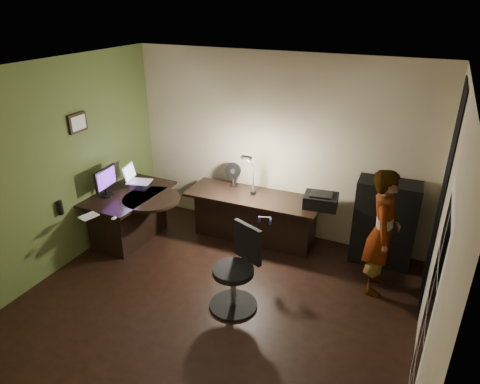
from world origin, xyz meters
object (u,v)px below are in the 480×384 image
at_px(desk_right, 253,218).
at_px(cabinet, 384,223).
at_px(office_chair, 233,271).
at_px(person, 382,233).
at_px(monitor, 106,186).
at_px(desk_left, 131,216).

relative_size(desk_right, cabinet, 1.64).
bearing_deg(office_chair, cabinet, 72.70).
bearing_deg(cabinet, office_chair, -132.06).
height_order(cabinet, person, person).
height_order(desk_right, monitor, monitor).
height_order(office_chair, person, person).
xyz_separation_m(monitor, office_chair, (2.27, -0.57, -0.41)).
distance_m(cabinet, office_chair, 2.23).
relative_size(cabinet, monitor, 2.60).
bearing_deg(person, monitor, 94.55).
xyz_separation_m(desk_left, monitor, (-0.21, -0.21, 0.54)).
relative_size(cabinet, office_chair, 1.17).
distance_m(desk_right, office_chair, 1.55).
bearing_deg(person, office_chair, 123.09).
bearing_deg(monitor, desk_right, 20.15).
height_order(cabinet, monitor, cabinet).
xyz_separation_m(desk_left, office_chair, (2.06, -0.78, 0.13)).
height_order(desk_left, desk_right, desk_left).
bearing_deg(desk_left, person, 5.78).
relative_size(desk_left, person, 0.82).
height_order(desk_right, office_chair, office_chair).
bearing_deg(desk_left, monitor, -134.67).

